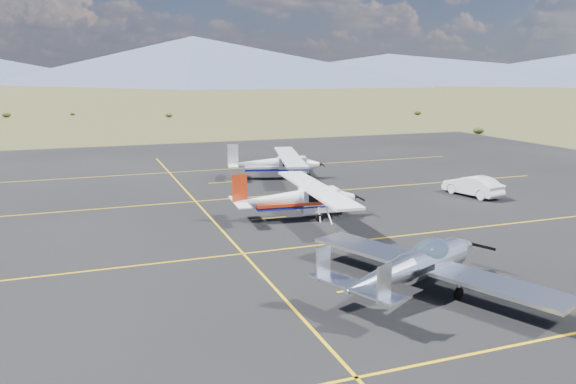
{
  "coord_description": "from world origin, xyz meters",
  "views": [
    {
      "loc": [
        -12.29,
        -20.95,
        7.84
      ],
      "look_at": [
        -2.19,
        6.64,
        1.6
      ],
      "focal_mm": 35.0,
      "sensor_mm": 36.0,
      "label": 1
    }
  ],
  "objects": [
    {
      "name": "sedan",
      "position": [
        11.25,
        8.44,
        0.67
      ],
      "size": [
        2.23,
        4.23,
        1.33
      ],
      "primitive_type": "imported",
      "rotation": [
        0.0,
        0.0,
        3.36
      ],
      "color": "white",
      "rests_on": "apron"
    },
    {
      "name": "apron",
      "position": [
        0.0,
        7.0,
        0.0
      ],
      "size": [
        72.0,
        72.0,
        0.02
      ],
      "primitive_type": "cube",
      "color": "black",
      "rests_on": "ground"
    },
    {
      "name": "aircraft_low_wing",
      "position": [
        -1.27,
        -4.51,
        1.08
      ],
      "size": [
        7.69,
        10.14,
        2.25
      ],
      "rotation": [
        0.0,
        0.0,
        0.4
      ],
      "color": "silver",
      "rests_on": "apron"
    },
    {
      "name": "aircraft_plain",
      "position": [
        1.23,
        18.64,
        1.18
      ],
      "size": [
        6.81,
        10.43,
        2.64
      ],
      "rotation": [
        0.0,
        0.0,
        -0.25
      ],
      "color": "silver",
      "rests_on": "apron"
    },
    {
      "name": "aircraft_cessna",
      "position": [
        -1.54,
        6.91,
        1.17
      ],
      "size": [
        6.26,
        10.43,
        2.63
      ],
      "rotation": [
        0.0,
        0.0,
        -0.08
      ],
      "color": "white",
      "rests_on": "apron"
    },
    {
      "name": "ground",
      "position": [
        0.0,
        0.0,
        0.0
      ],
      "size": [
        1600.0,
        1600.0,
        0.0
      ],
      "primitive_type": "plane",
      "color": "#383D1C",
      "rests_on": "ground"
    }
  ]
}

